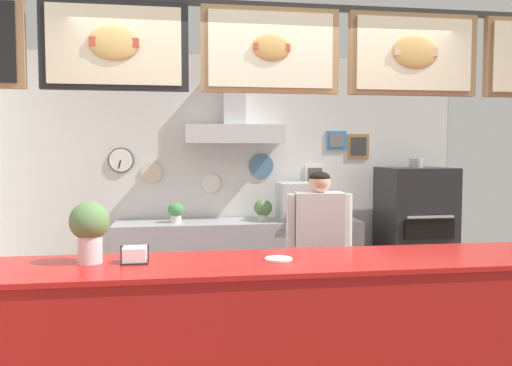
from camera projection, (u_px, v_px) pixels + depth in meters
back_wall_assembly at (234, 168)px, 5.64m from camera, size 5.22×2.61×2.77m
service_counter at (279, 341)px, 3.16m from camera, size 4.34×0.72×1.02m
back_prep_counter at (239, 264)px, 5.52m from camera, size 2.61×0.60×0.93m
pizza_oven at (415, 235)px, 5.66m from camera, size 0.73×0.69×1.60m
shop_worker at (319, 253)px, 4.38m from camera, size 0.56×0.27×1.51m
espresso_machine at (301, 202)px, 5.55m from camera, size 0.49×0.55×0.41m
potted_oregano at (176, 211)px, 5.35m from camera, size 0.17×0.17×0.21m
potted_thyme at (263, 209)px, 5.49m from camera, size 0.20×0.20×0.23m
condiment_plate at (279, 259)px, 3.13m from camera, size 0.17×0.17×0.01m
basil_vase at (90, 229)px, 3.03m from camera, size 0.23×0.23×0.37m
napkin_holder at (135, 255)px, 3.06m from camera, size 0.17×0.16×0.11m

